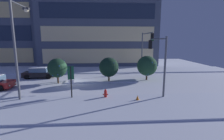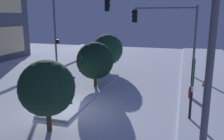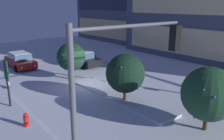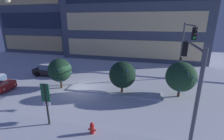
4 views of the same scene
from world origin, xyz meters
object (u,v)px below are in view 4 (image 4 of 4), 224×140
(decorated_tree_median, at_px, (122,75))
(traffic_light_corner_near_right, at_px, (191,71))
(fire_hydrant, at_px, (92,129))
(traffic_light_corner_far_right, at_px, (186,43))
(decorated_tree_left_of_median, at_px, (60,70))
(parking_info_sign, at_px, (46,100))
(decorated_tree_right_of_median, at_px, (181,77))
(car_far, at_px, (51,70))

(decorated_tree_median, bearing_deg, traffic_light_corner_near_right, -42.09)
(fire_hydrant, bearing_deg, decorated_tree_median, 84.49)
(traffic_light_corner_far_right, distance_m, decorated_tree_left_of_median, 12.99)
(decorated_tree_median, distance_m, decorated_tree_left_of_median, 6.31)
(traffic_light_corner_far_right, distance_m, fire_hydrant, 12.57)
(parking_info_sign, bearing_deg, decorated_tree_right_of_median, -58.95)
(traffic_light_corner_near_right, relative_size, fire_hydrant, 6.42)
(traffic_light_corner_near_right, xyz_separation_m, decorated_tree_median, (-4.69, 4.24, -2.04))
(traffic_light_corner_near_right, distance_m, fire_hydrant, 6.61)
(decorated_tree_median, xyz_separation_m, decorated_tree_right_of_median, (5.10, 0.76, 0.01))
(traffic_light_corner_far_right, xyz_separation_m, decorated_tree_left_of_median, (-11.99, -4.28, -2.55))
(parking_info_sign, xyz_separation_m, decorated_tree_right_of_median, (8.72, 6.77, 0.00))
(traffic_light_corner_far_right, distance_m, decorated_tree_median, 7.42)
(traffic_light_corner_far_right, height_order, decorated_tree_median, traffic_light_corner_far_right)
(fire_hydrant, bearing_deg, traffic_light_corner_far_right, 58.16)
(fire_hydrant, distance_m, parking_info_sign, 3.38)
(decorated_tree_left_of_median, bearing_deg, traffic_light_corner_near_right, -19.88)
(traffic_light_corner_far_right, height_order, traffic_light_corner_near_right, traffic_light_corner_far_right)
(traffic_light_corner_far_right, relative_size, decorated_tree_median, 2.06)
(car_far, bearing_deg, traffic_light_corner_near_right, 151.16)
(fire_hydrant, relative_size, decorated_tree_median, 0.28)
(fire_hydrant, xyz_separation_m, decorated_tree_left_of_median, (-5.71, 5.84, 1.49))
(traffic_light_corner_far_right, height_order, decorated_tree_right_of_median, traffic_light_corner_far_right)
(decorated_tree_left_of_median, height_order, decorated_tree_right_of_median, decorated_tree_right_of_median)
(car_far, relative_size, traffic_light_corner_near_right, 0.80)
(traffic_light_corner_near_right, distance_m, decorated_tree_right_of_median, 5.41)
(decorated_tree_left_of_median, bearing_deg, car_far, 136.24)
(parking_info_sign, bearing_deg, traffic_light_corner_near_right, -84.74)
(decorated_tree_left_of_median, relative_size, decorated_tree_right_of_median, 0.95)
(fire_hydrant, distance_m, decorated_tree_left_of_median, 8.30)
(decorated_tree_left_of_median, bearing_deg, decorated_tree_median, 2.38)
(fire_hydrant, xyz_separation_m, decorated_tree_median, (0.59, 6.10, 1.47))
(parking_info_sign, distance_m, decorated_tree_median, 7.02)
(traffic_light_corner_near_right, relative_size, parking_info_sign, 1.86)
(car_far, distance_m, traffic_light_corner_near_right, 16.41)
(traffic_light_corner_far_right, relative_size, traffic_light_corner_near_right, 1.16)
(decorated_tree_left_of_median, bearing_deg, parking_info_sign, -65.02)
(decorated_tree_right_of_median, bearing_deg, car_far, 171.44)
(car_far, height_order, fire_hydrant, car_far)
(fire_hydrant, bearing_deg, decorated_tree_right_of_median, 50.36)
(traffic_light_corner_far_right, bearing_deg, decorated_tree_left_of_median, -70.37)
(traffic_light_corner_near_right, relative_size, decorated_tree_median, 1.78)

